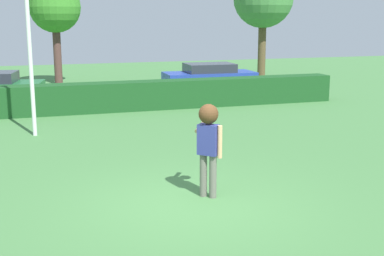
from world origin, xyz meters
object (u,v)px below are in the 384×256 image
frisbee (209,134)px  lamppost (28,26)px  parked_car_blue (209,76)px  maple_tree (55,8)px  person (209,137)px

frisbee → lamppost: bearing=117.4°
parked_car_blue → maple_tree: maple_tree is taller
lamppost → parked_car_blue: 11.17m
frisbee → lamppost: 7.17m
frisbee → parked_car_blue: bearing=70.2°
person → lamppost: 7.47m
person → lamppost: lamppost is taller
frisbee → person: bearing=-109.7°
frisbee → maple_tree: (-1.66, 17.92, 2.63)m
lamppost → parked_car_blue: (8.03, 7.37, -2.44)m
person → maple_tree: 18.60m
lamppost → frisbee: bearing=-62.6°
person → lamppost: bearing=114.7°
person → maple_tree: (-1.50, 18.36, 2.58)m
parked_car_blue → lamppost: bearing=-137.5°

